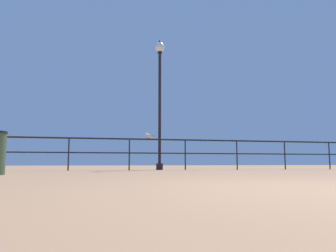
{
  "coord_description": "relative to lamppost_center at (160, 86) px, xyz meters",
  "views": [
    {
      "loc": [
        -2.18,
        -2.38,
        0.23
      ],
      "look_at": [
        0.23,
        7.8,
        1.43
      ],
      "focal_mm": 34.7,
      "sensor_mm": 36.0,
      "label": 1
    }
  ],
  "objects": [
    {
      "name": "seagull_on_rail",
      "position": [
        -0.43,
        -0.25,
        -1.8
      ],
      "size": [
        0.35,
        0.33,
        0.2
      ],
      "color": "silver",
      "rests_on": "pier_railing"
    },
    {
      "name": "lamppost_center",
      "position": [
        0.0,
        0.0,
        0.0
      ],
      "size": [
        0.35,
        0.35,
        4.62
      ],
      "color": "black",
      "rests_on": "ground_plane"
    },
    {
      "name": "pier_railing",
      "position": [
        -0.11,
        -0.26,
        -2.17
      ],
      "size": [
        24.9,
        0.05,
        1.04
      ],
      "color": "black",
      "rests_on": "ground_plane"
    }
  ]
}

